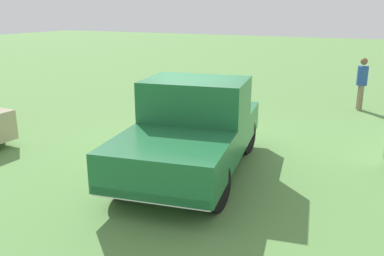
{
  "coord_description": "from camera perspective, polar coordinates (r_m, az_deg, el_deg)",
  "views": [
    {
      "loc": [
        -7.76,
        -3.89,
        3.09
      ],
      "look_at": [
        -0.99,
        -0.55,
        0.9
      ],
      "focal_mm": 38.68,
      "sensor_mm": 36.0,
      "label": 1
    }
  ],
  "objects": [
    {
      "name": "person_bystander",
      "position": [
        13.94,
        22.37,
        6.0
      ],
      "size": [
        0.4,
        0.4,
        1.64
      ],
      "rotation": [
        0.0,
        0.0,
        1.86
      ],
      "color": "#7A6B51",
      "rests_on": "ground_plane"
    },
    {
      "name": "ground_plane",
      "position": [
        9.21,
        -0.37,
        -3.42
      ],
      "size": [
        80.0,
        80.0,
        0.0
      ],
      "primitive_type": "plane",
      "color": "#5B8C47"
    },
    {
      "name": "pickup_truck",
      "position": [
        7.96,
        0.23,
        0.36
      ],
      "size": [
        4.68,
        2.64,
        1.79
      ],
      "rotation": [
        0.0,
        0.0,
        3.31
      ],
      "color": "black",
      "rests_on": "ground_plane"
    }
  ]
}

